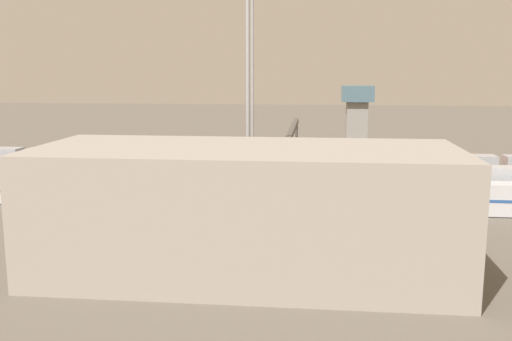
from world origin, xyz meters
TOP-DOWN VIEW (x-y plane):
  - ground_plane at (0.00, 0.00)m, footprint 400.00×400.00m
  - track_bed_0 at (0.00, -15.00)m, footprint 140.00×2.80m
  - track_bed_1 at (0.00, -10.00)m, footprint 140.00×2.80m
  - track_bed_2 at (0.00, -5.00)m, footprint 140.00×2.80m
  - track_bed_3 at (0.00, 0.00)m, footprint 140.00×2.80m
  - track_bed_4 at (0.00, 5.00)m, footprint 140.00×2.80m
  - track_bed_5 at (0.00, 10.00)m, footprint 140.00×2.80m
  - track_bed_6 at (0.00, 15.00)m, footprint 140.00×2.80m
  - train_on_track_5 at (-19.46, 10.00)m, footprint 71.40×3.00m
  - train_on_track_6 at (-4.88, 15.00)m, footprint 119.80×3.06m
  - train_on_track_1 at (-32.52, -10.00)m, footprint 10.00×3.00m
  - train_on_track_3 at (-1.08, 0.00)m, footprint 119.80×3.06m
  - train_on_track_2 at (-7.15, -5.00)m, footprint 10.00×3.00m
  - light_mast_0 at (0.78, -17.62)m, footprint 2.80×0.70m
  - light_mast_1 at (-2.82, 18.32)m, footprint 2.80×0.70m
  - signal_gantry at (-7.21, 0.00)m, footprint 0.70×35.00m
  - maintenance_shed at (-5.04, 37.77)m, footprint 35.70×14.75m
  - control_tower at (-18.43, -26.66)m, footprint 6.00×6.00m

SIDE VIEW (x-z plane):
  - ground_plane at x=0.00m, z-range 0.00..0.00m
  - track_bed_0 at x=0.00m, z-range 0.00..0.12m
  - track_bed_1 at x=0.00m, z-range 0.00..0.12m
  - track_bed_2 at x=0.00m, z-range 0.00..0.12m
  - track_bed_3 at x=0.00m, z-range 0.00..0.12m
  - track_bed_4 at x=0.00m, z-range 0.00..0.12m
  - track_bed_5 at x=0.00m, z-range 0.00..0.12m
  - track_bed_6 at x=0.00m, z-range 0.00..0.12m
  - train_on_track_6 at x=-4.88m, z-range 0.11..3.91m
  - train_on_track_1 at x=-32.52m, z-range -0.34..4.66m
  - train_on_track_2 at x=-7.15m, z-range -0.34..4.66m
  - train_on_track_3 at x=-1.08m, z-range 0.09..5.09m
  - train_on_track_5 at x=-19.46m, z-range 0.12..5.12m
  - maintenance_shed at x=-5.04m, z-range 0.00..10.99m
  - signal_gantry at x=-7.21m, z-range 3.25..12.05m
  - control_tower at x=-18.43m, z-range 1.18..15.53m
  - light_mast_1 at x=-2.82m, z-range 3.90..35.32m
  - light_mast_0 at x=0.78m, z-range 3.95..36.75m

